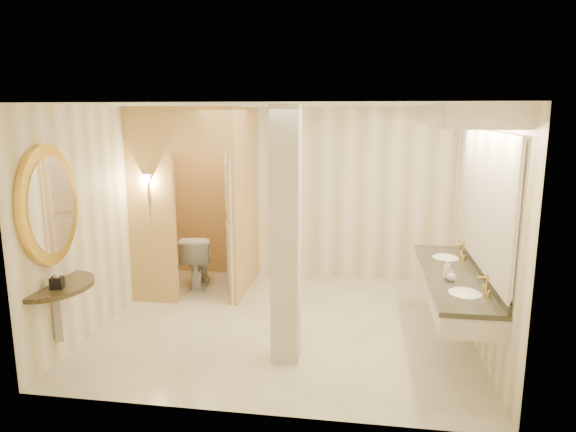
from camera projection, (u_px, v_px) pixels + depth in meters
The scene contains 16 objects.
floor at pixel (285, 324), 6.48m from camera, with size 4.50×4.50×0.00m, color white.
ceiling at pixel (285, 105), 5.95m from camera, with size 4.50×4.50×0.00m, color white.
wall_back at pixel (305, 194), 8.15m from camera, with size 4.50×0.02×2.70m, color white.
wall_front at pixel (248, 267), 4.28m from camera, with size 4.50×0.02×2.70m, color white.
wall_left at pixel (111, 214), 6.54m from camera, with size 0.02×4.00×2.70m, color white.
wall_right at pixel (479, 225), 5.88m from camera, with size 0.02×4.00×2.70m, color white.
toilet_closet at pixel (218, 201), 7.31m from camera, with size 1.50×1.55×2.70m.
wall_sconce at pixel (148, 180), 6.84m from camera, with size 0.14×0.14×0.42m.
vanity at pixel (462, 206), 5.52m from camera, with size 0.75×2.57×2.09m.
console_shelf at pixel (51, 240), 5.23m from camera, with size 0.95×0.95×1.92m.
pillar at pixel (286, 237), 5.32m from camera, with size 0.29×0.29×2.70m, color beige.
tissue_box at pixel (57, 283), 5.17m from camera, with size 0.12×0.12×0.12m, color black.
toilet at pixel (198, 260), 7.84m from camera, with size 0.45×0.80×0.81m, color white.
soap_bottle_a at pixel (447, 266), 5.74m from camera, with size 0.05×0.05×0.12m, color beige.
soap_bottle_b at pixel (452, 275), 5.39m from camera, with size 0.10×0.10×0.12m, color silver.
soap_bottle_c at pixel (447, 270), 5.48m from camera, with size 0.07×0.07×0.19m, color #C6B28C.
Camera 1 is at (0.94, -6.01, 2.62)m, focal length 32.00 mm.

